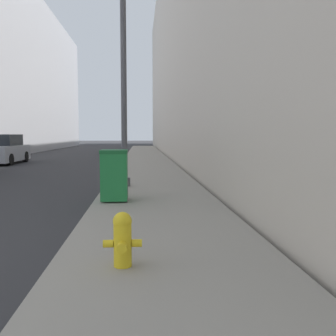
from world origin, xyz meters
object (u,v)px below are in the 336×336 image
Objects in this scene: fire_hydrant at (123,238)px; parked_sedan_near at (3,150)px; lamppost at (123,45)px; trash_bin at (114,175)px.

parked_sedan_near is at bearing 113.34° from fire_hydrant.
parked_sedan_near is at bearing 124.27° from lamppost.
parked_sedan_near reaches higher than trash_bin.
lamppost is at bearing 92.22° from fire_hydrant.
parked_sedan_near reaches higher than fire_hydrant.
lamppost is at bearing -55.73° from parked_sedan_near.
fire_hydrant is 7.84m from lamppost.
trash_bin is at bearing -92.97° from lamppost.
fire_hydrant is 19.23m from parked_sedan_near.
lamppost is at bearing 87.03° from trash_bin.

